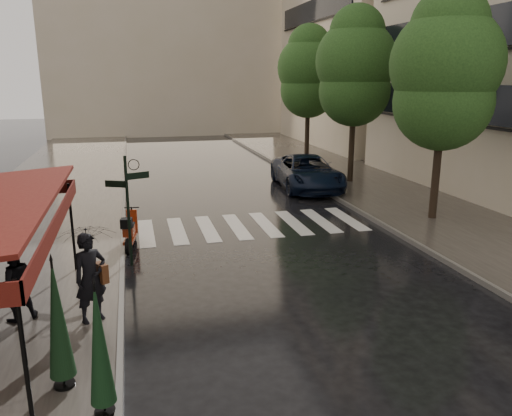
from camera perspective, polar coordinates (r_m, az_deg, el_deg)
name	(u,v)px	position (r m, az deg, el deg)	size (l,w,h in m)	color
ground	(187,307)	(11.80, -7.93, -11.09)	(120.00, 120.00, 0.00)	black
sidewalk_near	(52,198)	(23.42, -22.28, 1.08)	(6.00, 60.00, 0.12)	#38332D
sidewalk_far	(364,181)	(25.75, 12.19, 3.00)	(5.50, 60.00, 0.12)	#38332D
curb_near	(124,194)	(23.16, -14.82, 1.59)	(0.12, 60.00, 0.16)	#595651
curb_far	(311,184)	(24.65, 6.33, 2.76)	(0.12, 60.00, 0.16)	#595651
crosswalk	(251,225)	(17.81, -0.55, -1.99)	(7.85, 3.20, 0.01)	silver
signpost	(128,202)	(13.99, -14.42, 0.66)	(1.17, 0.29, 3.10)	black
haussmann_far	(364,21)	(40.79, 12.20, 20.14)	(8.00, 16.00, 18.50)	#BEAF91
backdrop_building	(169,23)	(49.01, -9.91, 20.13)	(22.00, 6.00, 20.00)	#BEAF91
tree_near	(445,71)	(18.87, 20.83, 14.38)	(3.80, 3.80, 7.99)	black
tree_mid	(355,67)	(24.93, 11.29, 15.48)	(3.80, 3.80, 8.34)	black
tree_far	(309,72)	(31.48, 6.04, 15.18)	(3.80, 3.80, 8.16)	black
pedestrian_with_umbrella	(88,243)	(10.74, -18.70, -3.81)	(1.57, 1.58, 2.59)	black
pedestrian_terrace	(14,283)	(11.68, -25.94, -7.73)	(0.80, 0.63, 1.65)	black
scooter	(130,232)	(15.80, -14.21, -2.62)	(0.59, 1.74, 1.15)	black
parked_car	(307,172)	(23.83, 5.84, 4.09)	(2.59, 5.61, 1.56)	black
parasol_front	(99,344)	(7.96, -17.50, -14.58)	(0.39, 0.39, 2.19)	black
parasol_back	(57,319)	(8.80, -21.74, -11.68)	(0.43, 0.43, 2.28)	black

